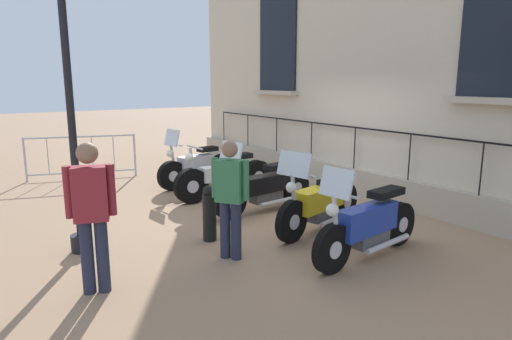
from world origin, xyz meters
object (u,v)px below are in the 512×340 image
(motorcycle_black, at_px, (264,188))
(motorcycle_blue, at_px, (368,226))
(bollard, at_px, (209,213))
(motorcycle_yellow, at_px, (320,203))
(lamppost, at_px, (67,69))
(pedestrian_standing, at_px, (230,194))
(pedestrian_walking, at_px, (91,210))
(crowd_barrier, at_px, (82,156))
(motorcycle_silver, at_px, (197,167))
(motorcycle_white, at_px, (225,177))

(motorcycle_black, relative_size, motorcycle_blue, 1.03)
(bollard, bearing_deg, motorcycle_yellow, 160.14)
(lamppost, distance_m, pedestrian_standing, 2.65)
(motorcycle_black, bearing_deg, pedestrian_walking, 24.35)
(motorcycle_yellow, distance_m, crowd_barrier, 6.46)
(motorcycle_blue, relative_size, pedestrian_standing, 1.34)
(motorcycle_blue, bearing_deg, motorcycle_silver, -89.98)
(motorcycle_silver, distance_m, motorcycle_blue, 5.02)
(motorcycle_white, height_order, motorcycle_blue, motorcycle_blue)
(motorcycle_yellow, bearing_deg, motorcycle_white, -85.34)
(crowd_barrier, height_order, pedestrian_standing, pedestrian_standing)
(motorcycle_blue, relative_size, lamppost, 0.54)
(motorcycle_white, height_order, crowd_barrier, motorcycle_white)
(motorcycle_white, bearing_deg, bollard, 54.28)
(motorcycle_yellow, distance_m, motorcycle_blue, 1.21)
(motorcycle_yellow, xyz_separation_m, lamppost, (3.33, -1.22, 2.03))
(motorcycle_black, height_order, motorcycle_yellow, motorcycle_yellow)
(motorcycle_white, height_order, motorcycle_black, motorcycle_black)
(motorcycle_black, distance_m, crowd_barrier, 5.14)
(motorcycle_white, bearing_deg, motorcycle_black, 94.60)
(crowd_barrier, bearing_deg, motorcycle_black, 113.66)
(motorcycle_white, height_order, lamppost, lamppost)
(motorcycle_white, height_order, bollard, motorcycle_white)
(motorcycle_blue, bearing_deg, pedestrian_walking, -17.74)
(motorcycle_white, distance_m, motorcycle_black, 1.22)
(motorcycle_blue, height_order, crowd_barrier, motorcycle_blue)
(lamppost, bearing_deg, bollard, 159.69)
(lamppost, bearing_deg, motorcycle_silver, -140.04)
(motorcycle_silver, distance_m, crowd_barrier, 2.99)
(lamppost, height_order, crowd_barrier, lamppost)
(motorcycle_black, relative_size, pedestrian_standing, 1.38)
(motorcycle_black, height_order, crowd_barrier, motorcycle_black)
(lamppost, distance_m, crowd_barrier, 5.35)
(motorcycle_blue, bearing_deg, bollard, -51.54)
(motorcycle_blue, xyz_separation_m, lamppost, (3.11, -2.41, 2.03))
(motorcycle_silver, distance_m, pedestrian_standing, 4.29)
(lamppost, bearing_deg, motorcycle_white, -156.35)
(motorcycle_yellow, relative_size, lamppost, 0.53)
(bollard, bearing_deg, motorcycle_silver, -113.71)
(motorcycle_white, xyz_separation_m, pedestrian_standing, (1.53, 2.75, 0.47))
(pedestrian_standing, bearing_deg, motorcycle_yellow, -174.48)
(motorcycle_silver, xyz_separation_m, bollard, (1.42, 3.23, -0.00))
(motorcycle_white, xyz_separation_m, motorcycle_black, (-0.10, 1.21, 0.01))
(motorcycle_yellow, distance_m, pedestrian_standing, 1.80)
(motorcycle_black, bearing_deg, motorcycle_blue, 87.53)
(motorcycle_black, xyz_separation_m, motorcycle_blue, (0.11, 2.57, 0.03))
(motorcycle_silver, distance_m, motorcycle_yellow, 3.83)
(motorcycle_black, bearing_deg, motorcycle_white, -85.40)
(motorcycle_black, xyz_separation_m, crowd_barrier, (2.06, -4.71, 0.14))
(lamppost, bearing_deg, crowd_barrier, -103.41)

